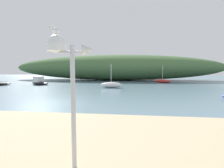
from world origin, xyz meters
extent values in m
plane|color=slate|center=(0.00, 0.00, 0.00)|extent=(120.00, 120.00, 0.00)
ellipsoid|color=#476B3D|center=(2.01, 28.79, 2.99)|extent=(49.95, 11.54, 5.98)
cylinder|color=silver|center=(4.83, -8.84, 1.77)|extent=(0.12, 0.12, 3.13)
cylinder|color=silver|center=(4.83, -8.84, 3.16)|extent=(0.81, 0.07, 0.07)
cylinder|color=white|center=(4.43, -8.84, 3.28)|extent=(0.49, 0.49, 0.17)
sphere|color=white|center=(4.43, -8.84, 3.37)|extent=(0.45, 0.45, 0.45)
cone|color=silver|center=(5.24, -8.84, 3.22)|extent=(0.27, 0.27, 0.27)
cylinder|color=orange|center=(4.44, -8.86, 3.62)|extent=(0.01, 0.01, 0.05)
cylinder|color=orange|center=(4.41, -8.83, 3.62)|extent=(0.01, 0.01, 0.05)
ellipsoid|color=white|center=(4.43, -8.84, 3.70)|extent=(0.22, 0.22, 0.12)
ellipsoid|color=#9EA0A8|center=(4.43, -8.84, 3.72)|extent=(0.20, 0.20, 0.04)
sphere|color=white|center=(4.36, -8.90, 3.76)|extent=(0.08, 0.08, 0.08)
cone|color=gold|center=(4.32, -8.95, 3.76)|extent=(0.05, 0.05, 0.02)
cylinder|color=silver|center=(-15.16, 12.97, 0.60)|extent=(1.65, 0.75, 0.06)
ellipsoid|color=#B72D28|center=(11.86, 21.84, 0.32)|extent=(3.31, 2.62, 0.65)
cylinder|color=silver|center=(11.86, 21.84, 1.88)|extent=(0.08, 0.08, 2.86)
cylinder|color=silver|center=(11.45, 22.09, 0.70)|extent=(1.26, 0.81, 0.06)
ellipsoid|color=white|center=(3.11, 11.72, 0.40)|extent=(3.07, 1.16, 0.80)
cylinder|color=silver|center=(3.11, 11.72, 1.99)|extent=(0.08, 0.08, 2.85)
cylinder|color=silver|center=(3.56, 11.72, 0.81)|extent=(1.38, 0.07, 0.06)
ellipsoid|color=black|center=(-9.57, 14.92, 0.26)|extent=(4.41, 3.24, 0.53)
cube|color=silver|center=(-9.94, 15.12, 0.87)|extent=(1.84, 1.71, 1.06)
camera|label=1|loc=(6.34, -13.02, 2.77)|focal=28.03mm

